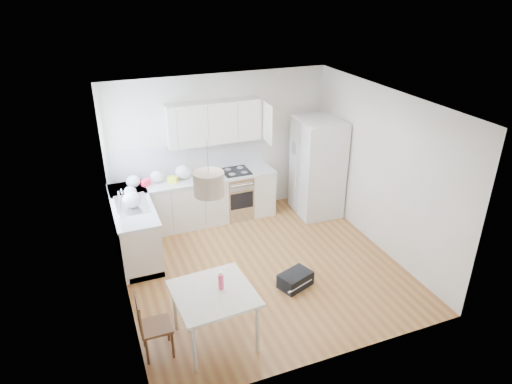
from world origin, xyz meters
TOP-DOWN VIEW (x-y plane):
  - floor at (0.00, 0.00)m, footprint 4.20×4.20m
  - ceiling at (0.00, 0.00)m, footprint 4.20×4.20m
  - wall_back at (0.00, 2.10)m, footprint 4.20×0.00m
  - wall_left at (-2.10, 0.00)m, footprint 0.00×4.20m
  - wall_right at (2.10, 0.00)m, footprint 0.00×4.20m
  - window_glassblock at (-2.09, 1.15)m, footprint 0.02×1.00m
  - cabinets_back at (-0.60, 1.80)m, footprint 3.00×0.60m
  - cabinets_left at (-1.80, 1.20)m, footprint 0.60×1.80m
  - counter_back at (-0.60, 1.80)m, footprint 3.02×0.64m
  - counter_left at (-1.80, 1.20)m, footprint 0.64×1.82m
  - backsplash_back at (-0.60, 2.09)m, footprint 3.00×0.01m
  - backsplash_left at (-2.09, 1.20)m, footprint 0.01×1.80m
  - upper_cabinets at (-0.15, 1.94)m, footprint 1.70×0.32m
  - range_oven at (0.20, 1.80)m, footprint 0.50×0.61m
  - sink at (-1.80, 1.15)m, footprint 0.50×0.80m
  - refrigerator at (1.72, 1.40)m, footprint 0.94×0.98m
  - dining_table at (-1.17, -1.28)m, footprint 1.02×1.02m
  - dining_chair at (-1.89, -1.22)m, footprint 0.37×0.37m
  - drink_bottle at (-1.06, -1.24)m, footprint 0.07×0.07m
  - gym_bag at (0.27, -0.65)m, footprint 0.57×0.47m
  - pendant_lamp at (-1.14, -1.21)m, footprint 0.41×0.41m
  - grocery_bag_a at (-1.68, 1.80)m, footprint 0.24×0.21m
  - grocery_bag_b at (-1.25, 1.86)m, footprint 0.25×0.21m
  - grocery_bag_c at (-0.78, 1.84)m, footprint 0.29×0.25m
  - grocery_bag_d at (-1.78, 1.43)m, footprint 0.21×0.18m
  - grocery_bag_e at (-1.80, 1.04)m, footprint 0.29×0.25m
  - snack_orange at (-0.50, 1.85)m, footprint 0.17×0.12m
  - snack_yellow at (-1.00, 1.75)m, footprint 0.19×0.18m
  - snack_red at (-1.47, 1.80)m, footprint 0.18×0.17m

SIDE VIEW (x-z plane):
  - floor at x=0.00m, z-range 0.00..0.00m
  - gym_bag at x=0.27m, z-range 0.00..0.23m
  - dining_chair at x=-1.89m, z-range 0.00..0.86m
  - cabinets_back at x=-0.60m, z-range 0.00..0.88m
  - cabinets_left at x=-1.80m, z-range 0.00..0.88m
  - range_oven at x=0.20m, z-range 0.00..0.88m
  - dining_table at x=-1.17m, z-range 0.30..1.05m
  - drink_bottle at x=-1.06m, z-range 0.76..0.99m
  - counter_back at x=-0.60m, z-range 0.88..0.92m
  - counter_left at x=-1.80m, z-range 0.88..0.92m
  - sink at x=-1.80m, z-range 0.84..0.99m
  - refrigerator at x=1.72m, z-range 0.00..1.87m
  - snack_red at x=-1.47m, z-range 0.92..1.03m
  - snack_orange at x=-0.50m, z-range 0.92..1.03m
  - snack_yellow at x=-1.00m, z-range 0.92..1.03m
  - grocery_bag_d at x=-1.78m, z-range 0.92..1.11m
  - grocery_bag_a at x=-1.68m, z-range 0.92..1.14m
  - grocery_bag_b at x=-1.25m, z-range 0.92..1.14m
  - grocery_bag_e at x=-1.80m, z-range 0.92..1.18m
  - grocery_bag_c at x=-0.78m, z-range 0.92..1.18m
  - backsplash_back at x=-0.60m, z-range 0.92..1.50m
  - backsplash_left at x=-2.09m, z-range 0.92..1.50m
  - wall_back at x=0.00m, z-range -0.75..3.45m
  - wall_left at x=-2.10m, z-range -0.75..3.45m
  - wall_right at x=2.10m, z-range -0.75..3.45m
  - window_glassblock at x=-2.09m, z-range 1.25..2.25m
  - upper_cabinets at x=-0.15m, z-range 1.50..2.25m
  - pendant_lamp at x=-1.14m, z-range 2.05..2.31m
  - ceiling at x=0.00m, z-range 2.70..2.70m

